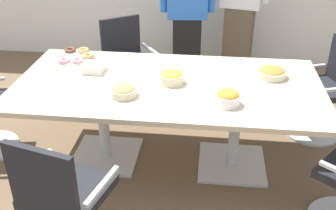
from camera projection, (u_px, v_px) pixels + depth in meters
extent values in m
cube|color=brown|center=(168.00, 161.00, 3.53)|extent=(10.00, 10.00, 0.01)
cube|color=#CCB793|center=(168.00, 85.00, 3.17)|extent=(2.40, 1.20, 0.04)
cube|color=silver|center=(106.00, 155.00, 3.58)|extent=(0.56, 0.56, 0.02)
cylinder|color=silver|center=(103.00, 120.00, 3.40)|extent=(0.09, 0.09, 0.69)
cube|color=silver|center=(232.00, 163.00, 3.46)|extent=(0.56, 0.56, 0.02)
cylinder|color=silver|center=(235.00, 128.00, 3.29)|extent=(0.09, 0.09, 0.69)
cube|color=black|center=(69.00, 191.00, 2.48)|extent=(0.56, 0.56, 0.06)
cube|color=black|center=(42.00, 181.00, 2.20)|extent=(0.43, 0.15, 0.42)
cube|color=silver|center=(33.00, 166.00, 2.50)|extent=(0.12, 0.36, 0.02)
cube|color=silver|center=(102.00, 185.00, 2.35)|extent=(0.12, 0.36, 0.02)
cylinder|color=silver|center=(311.00, 130.00, 3.93)|extent=(0.69, 0.69, 0.02)
cylinder|color=silver|center=(315.00, 111.00, 3.82)|extent=(0.05, 0.05, 0.41)
cube|color=black|center=(319.00, 89.00, 3.71)|extent=(0.59, 0.59, 0.06)
cube|color=silver|center=(307.00, 67.00, 3.86)|extent=(0.36, 0.15, 0.02)
cylinder|color=silver|center=(132.00, 102.00, 4.44)|extent=(0.75, 0.75, 0.02)
cylinder|color=silver|center=(131.00, 84.00, 4.34)|extent=(0.05, 0.05, 0.41)
cube|color=black|center=(130.00, 64.00, 4.22)|extent=(0.64, 0.64, 0.06)
cube|color=black|center=(120.00, 37.00, 4.27)|extent=(0.38, 0.29, 0.42)
cube|color=silver|center=(150.00, 49.00, 4.27)|extent=(0.24, 0.32, 0.02)
cube|color=silver|center=(107.00, 58.00, 4.06)|extent=(0.24, 0.32, 0.02)
cube|color=black|center=(186.00, 51.00, 4.73)|extent=(0.34, 0.23, 0.80)
cube|color=brown|center=(237.00, 45.00, 4.76)|extent=(0.36, 0.27, 0.90)
cylinder|color=beige|center=(124.00, 92.00, 2.96)|extent=(0.19, 0.19, 0.06)
ellipsoid|color=tan|center=(123.00, 89.00, 2.94)|extent=(0.17, 0.17, 0.05)
cylinder|color=white|center=(228.00, 99.00, 2.84)|extent=(0.18, 0.18, 0.08)
ellipsoid|color=orange|center=(228.00, 95.00, 2.82)|extent=(0.16, 0.16, 0.07)
cylinder|color=beige|center=(272.00, 74.00, 3.25)|extent=(0.24, 0.24, 0.06)
ellipsoid|color=#AD702D|center=(272.00, 71.00, 3.23)|extent=(0.21, 0.21, 0.05)
cylinder|color=beige|center=(172.00, 78.00, 3.15)|extent=(0.19, 0.19, 0.07)
ellipsoid|color=yellow|center=(172.00, 74.00, 3.13)|extent=(0.17, 0.17, 0.07)
cylinder|color=white|center=(74.00, 57.00, 3.61)|extent=(0.36, 0.36, 0.01)
torus|color=tan|center=(88.00, 56.00, 3.59)|extent=(0.11, 0.11, 0.03)
torus|color=tan|center=(83.00, 50.00, 3.70)|extent=(0.11, 0.11, 0.03)
torus|color=brown|center=(70.00, 50.00, 3.71)|extent=(0.11, 0.11, 0.03)
torus|color=white|center=(59.00, 54.00, 3.63)|extent=(0.11, 0.11, 0.03)
torus|color=pink|center=(64.00, 60.00, 3.50)|extent=(0.11, 0.11, 0.03)
torus|color=pink|center=(77.00, 60.00, 3.50)|extent=(0.11, 0.11, 0.03)
cube|color=white|center=(93.00, 67.00, 3.33)|extent=(0.17, 0.17, 0.07)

